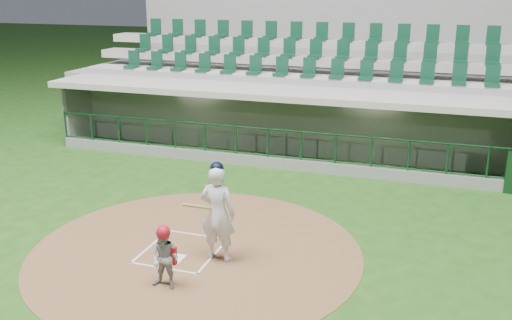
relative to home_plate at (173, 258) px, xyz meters
The scene contains 8 objects.
ground 0.70m from the home_plate, 90.00° to the left, with size 120.00×120.00×0.00m, color #1E4614.
dirt_circle 0.58m from the home_plate, 59.04° to the left, with size 7.20×7.20×0.01m, color brown.
home_plate is the anchor object (origin of this frame).
batter_box_chalk 0.40m from the home_plate, 90.00° to the left, with size 1.55×1.80×0.01m.
dugout_structure 8.58m from the home_plate, 89.24° to the left, with size 16.40×3.70×3.00m.
seating_deck 11.69m from the home_plate, 90.00° to the left, with size 17.00×6.72×5.15m.
batter 1.42m from the home_plate, 18.22° to the left, with size 0.92×0.90×2.14m.
catcher 1.33m from the home_plate, 69.94° to the right, with size 0.59×0.46×1.28m.
Camera 1 is at (5.12, -10.45, 5.56)m, focal length 40.00 mm.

